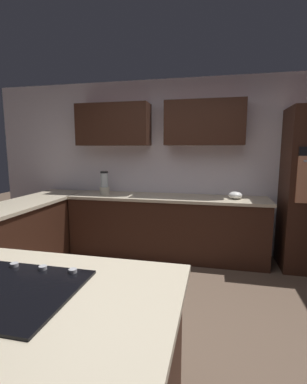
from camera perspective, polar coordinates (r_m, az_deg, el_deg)
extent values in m
plane|color=brown|center=(2.71, -2.06, -26.47)|extent=(14.00, 14.00, 0.00)
cube|color=silver|center=(4.29, 4.98, 5.16)|extent=(6.00, 0.10, 2.60)
cube|color=#381E14|center=(4.04, 10.46, 13.84)|extent=(1.10, 0.34, 0.61)
cube|color=#381E14|center=(4.32, -8.28, 13.55)|extent=(1.10, 0.34, 0.61)
cube|color=#381E14|center=(4.08, 2.70, -7.42)|extent=(2.80, 0.60, 0.86)
cube|color=beige|center=(3.98, 2.74, -1.18)|extent=(2.84, 0.64, 0.04)
cube|color=#381E14|center=(3.77, -27.96, -9.81)|extent=(0.60, 2.90, 0.86)
cube|color=beige|center=(3.66, -28.46, -3.10)|extent=(0.64, 2.94, 0.04)
cube|color=#381E14|center=(1.82, -28.35, -30.79)|extent=(1.67, 0.92, 0.86)
cylinder|color=#B2B2B7|center=(1.59, -16.34, -15.36)|extent=(0.04, 0.04, 0.02)
cylinder|color=#B2B2B7|center=(1.68, -21.91, -14.31)|extent=(0.04, 0.04, 0.02)
cylinder|color=#B2B2B7|center=(1.78, -26.83, -13.27)|extent=(0.04, 0.04, 0.02)
cylinder|color=beige|center=(4.22, -10.07, 0.30)|extent=(0.15, 0.15, 0.11)
cylinder|color=silver|center=(4.20, -10.13, 2.45)|extent=(0.11, 0.11, 0.21)
cylinder|color=black|center=(4.19, -10.17, 4.05)|extent=(0.12, 0.12, 0.03)
ellipsoid|color=white|center=(3.91, 16.57, -0.66)|extent=(0.18, 0.18, 0.10)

